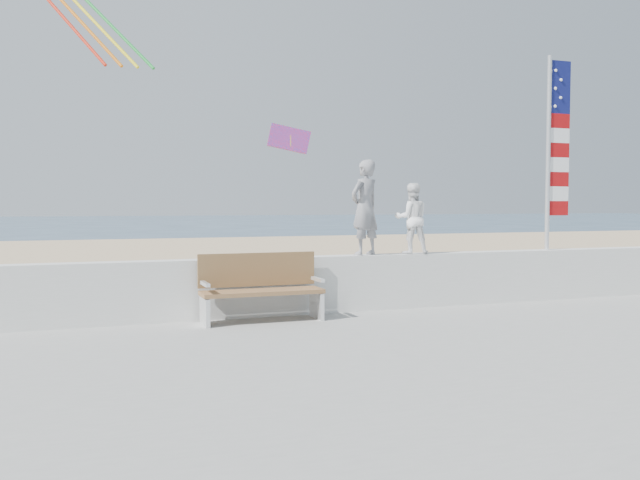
# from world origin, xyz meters

# --- Properties ---
(ground) EXTENTS (220.00, 220.00, 0.00)m
(ground) POSITION_xyz_m (0.00, 0.00, 0.00)
(ground) COLOR #304961
(ground) RESTS_ON ground
(sand) EXTENTS (90.00, 40.00, 0.08)m
(sand) POSITION_xyz_m (0.00, 9.00, 0.04)
(sand) COLOR tan
(sand) RESTS_ON ground
(boardwalk) EXTENTS (50.00, 12.40, 0.10)m
(boardwalk) POSITION_xyz_m (0.00, -4.00, 0.13)
(boardwalk) COLOR #9C9D98
(boardwalk) RESTS_ON sand
(seawall) EXTENTS (30.00, 0.35, 0.90)m
(seawall) POSITION_xyz_m (0.00, 2.00, 0.63)
(seawall) COLOR silver
(seawall) RESTS_ON boardwalk
(adult) EXTENTS (0.67, 0.57, 1.55)m
(adult) POSITION_xyz_m (1.05, 2.00, 1.86)
(adult) COLOR gray
(adult) RESTS_ON seawall
(child) EXTENTS (0.67, 0.57, 1.18)m
(child) POSITION_xyz_m (1.91, 2.00, 1.67)
(child) COLOR white
(child) RESTS_ON seawall
(bench) EXTENTS (1.80, 0.57, 1.00)m
(bench) POSITION_xyz_m (-0.83, 1.55, 0.69)
(bench) COLOR olive
(bench) RESTS_ON boardwalk
(flag) EXTENTS (0.50, 0.08, 3.50)m
(flag) POSITION_xyz_m (4.81, 2.00, 2.99)
(flag) COLOR white
(flag) RESTS_ON seawall
(parafoil_kite) EXTENTS (0.90, 0.42, 0.60)m
(parafoil_kite) POSITION_xyz_m (0.69, 4.84, 3.21)
(parafoil_kite) COLOR red
(parafoil_kite) RESTS_ON ground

